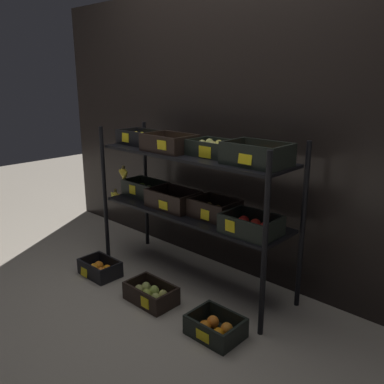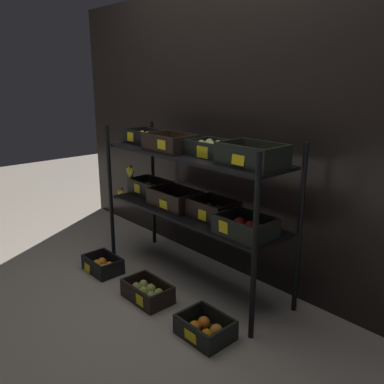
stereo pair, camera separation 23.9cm
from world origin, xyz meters
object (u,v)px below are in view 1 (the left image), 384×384
crate_ground_orange (100,269)px  crate_ground_center_orange (215,328)px  display_rack (191,181)px  crate_ground_pear (151,294)px

crate_ground_orange → crate_ground_center_orange: bearing=1.1°
display_rack → crate_ground_pear: display_rack is taller
crate_ground_pear → crate_ground_center_orange: crate_ground_pear is taller
display_rack → crate_ground_center_orange: (0.57, -0.40, -0.70)m
crate_ground_pear → crate_ground_center_orange: bearing=1.1°
crate_ground_orange → crate_ground_center_orange: (1.12, 0.02, 0.00)m
display_rack → crate_ground_pear: bearing=-86.8°
display_rack → crate_ground_center_orange: size_ratio=5.34×
crate_ground_orange → crate_ground_pear: crate_ground_pear is taller
display_rack → crate_ground_center_orange: display_rack is taller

